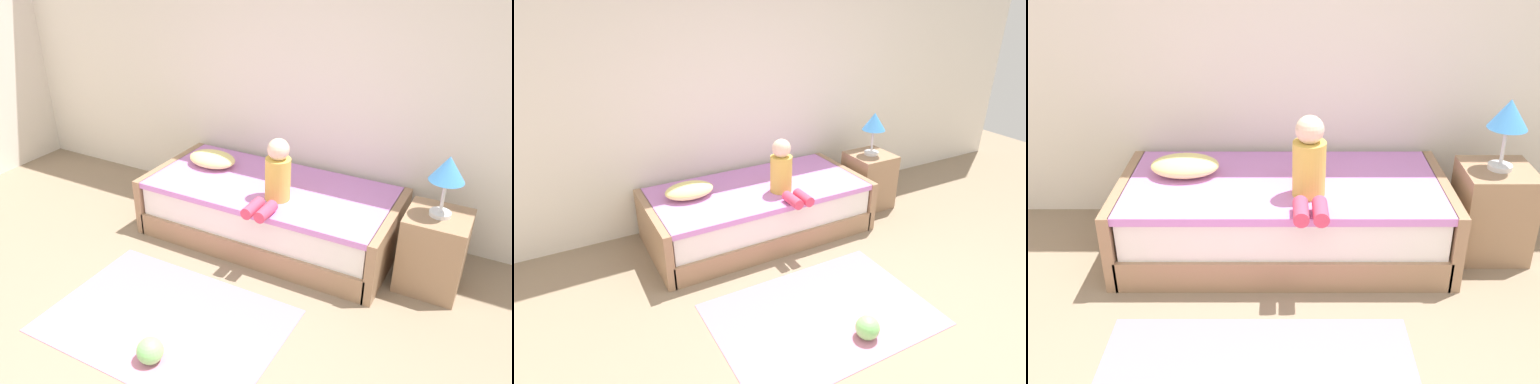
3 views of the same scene
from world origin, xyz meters
The scene contains 6 objects.
wall_rear centered at (0.00, 2.60, 1.45)m, with size 7.20×0.10×2.90m, color silver.
bed centered at (-0.38, 2.00, 0.25)m, with size 2.11×1.00×0.50m.
nightstand centered at (0.97, 1.97, 0.30)m, with size 0.44×0.44×0.60m, color #997556.
table_lamp centered at (0.97, 1.97, 0.94)m, with size 0.24×0.24×0.45m.
child_figure centered at (-0.23, 1.77, 0.70)m, with size 0.20×0.51×0.50m.
pillow centered at (-1.02, 2.10, 0.56)m, with size 0.44×0.30×0.13m, color #F2E58C.
Camera 3 is at (-0.38, -1.33, 2.10)m, focal length 40.86 mm.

